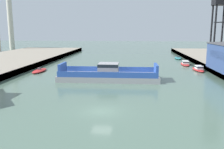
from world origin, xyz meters
The scene contains 8 objects.
ground_plane centered at (0.00, 0.00, 0.00)m, with size 400.00×400.00×0.00m, color #4C6656.
chain_ferry centered at (-1.13, 19.18, 1.05)m, with size 20.05×7.13×3.41m.
moored_boat_near_left centered at (20.01, 32.27, 0.49)m, with size 2.35×7.01×1.34m.
moored_boat_mid_left centered at (19.59, 57.84, 0.29)m, with size 2.63×7.22×1.05m.
moored_boat_mid_right centered at (-18.91, 27.40, 0.26)m, with size 2.52×7.28×1.01m.
moored_boat_far_left centered at (18.94, 42.52, 0.46)m, with size 3.10×8.47×1.24m.
crane_tower centered at (24.85, 34.32, 15.84)m, with size 3.52×3.52×18.19m.
smokestack_distant_a centered at (-60.13, 93.41, 15.95)m, with size 2.87×2.87×29.87m.
Camera 1 is at (3.82, -28.11, 9.88)m, focal length 38.31 mm.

